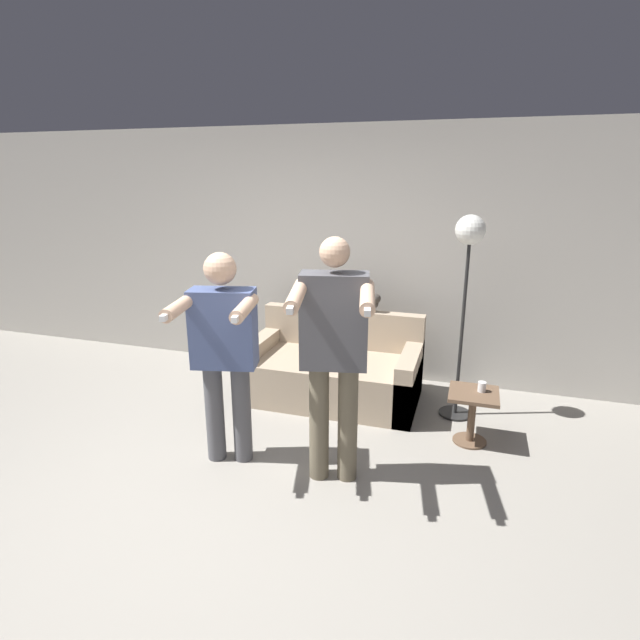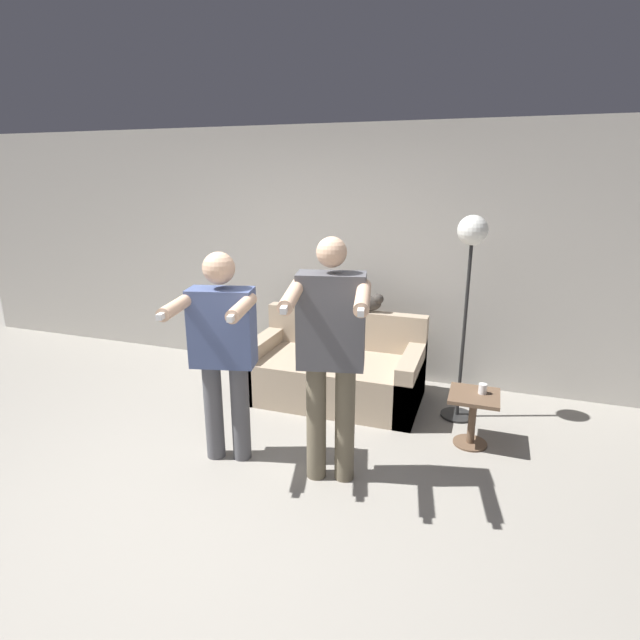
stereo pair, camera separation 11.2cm
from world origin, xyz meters
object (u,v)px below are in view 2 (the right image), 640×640
person_right (331,347)px  cup (483,389)px  floor_lamp (470,258)px  side_table (473,409)px  person_left (222,344)px  couch (335,372)px  cat (363,303)px

person_right → cup: 1.41m
person_right → cup: (0.99, 0.86, -0.52)m
floor_lamp → side_table: size_ratio=4.07×
person_left → floor_lamp: floor_lamp is taller
couch → person_right: bearing=-74.1°
couch → person_left: bearing=-108.8°
person_right → floor_lamp: (0.80, 1.29, 0.44)m
person_left → cat: person_left is taller
person_right → cat: (-0.20, 1.66, -0.11)m
cat → cup: bearing=-33.9°
person_left → person_right: (0.83, 0.00, 0.07)m
couch → person_left: person_left is taller
cup → cat: bearing=146.1°
person_left → person_right: 0.83m
floor_lamp → cup: 1.08m
cup → floor_lamp: bearing=114.4°
cat → side_table: bearing=-36.3°
cup → couch: bearing=161.4°
couch → floor_lamp: 1.67m
person_left → cup: size_ratio=19.54×
couch → person_left: 1.55m
side_table → cup: 0.18m
person_right → cup: bearing=28.6°
floor_lamp → person_left: bearing=-141.5°
couch → side_table: size_ratio=3.72×
couch → floor_lamp: size_ratio=0.91×
cat → couch: bearing=-117.6°
couch → cup: bearing=-18.6°
person_left → couch: bearing=57.7°
side_table → cat: bearing=143.7°
person_right → side_table: (0.93, 0.83, -0.69)m
couch → person_left: size_ratio=1.03×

